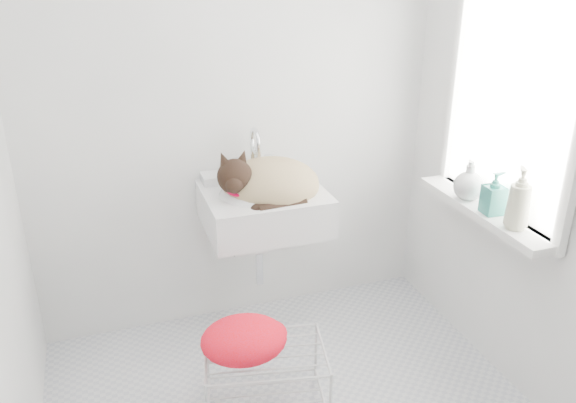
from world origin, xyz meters
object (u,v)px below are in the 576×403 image
object	(u,v)px
cat	(266,184)
bottle_b	(491,213)
bottle_a	(514,228)
sink	(264,191)
wire_rack	(266,381)
bottle_c	(467,198)

from	to	relation	value
cat	bottle_b	world-z (taller)	cat
cat	bottle_a	xyz separation A→B (m)	(0.91, -0.76, -0.04)
sink	wire_rack	world-z (taller)	sink
bottle_b	bottle_c	distance (m)	0.19
bottle_b	bottle_a	bearing A→B (deg)	-90.00
wire_rack	bottle_b	size ratio (longest dim) A/B	2.64
sink	cat	bearing A→B (deg)	-60.81
cat	wire_rack	size ratio (longest dim) A/B	1.04
bottle_a	cat	bearing A→B (deg)	140.41
cat	wire_rack	bearing A→B (deg)	-97.35
bottle_b	cat	bearing A→B (deg)	147.12
cat	bottle_c	xyz separation A→B (m)	(0.91, -0.40, -0.04)
cat	bottle_b	bearing A→B (deg)	-21.98
bottle_a	bottle_b	world-z (taller)	bottle_a
cat	bottle_a	world-z (taller)	cat
cat	wire_rack	world-z (taller)	cat
bottle_a	bottle_b	size ratio (longest dim) A/B	1.17
sink	bottle_b	size ratio (longest dim) A/B	3.03
sink	bottle_c	size ratio (longest dim) A/B	3.20
bottle_a	bottle_c	bearing A→B (deg)	90.00
sink	bottle_b	bearing A→B (deg)	-33.39
bottle_b	sink	bearing A→B (deg)	146.61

